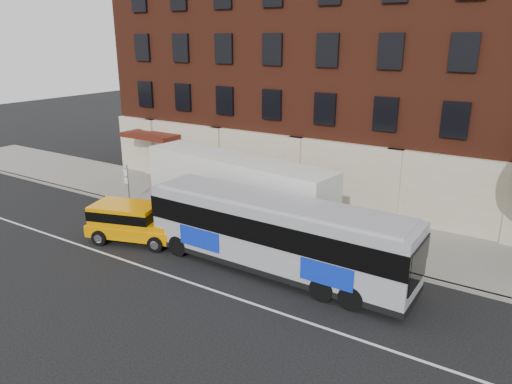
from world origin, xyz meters
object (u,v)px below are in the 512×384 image
Objects in this scene: city_bus at (276,233)px; yellow_suv at (131,220)px; sign_pole at (127,182)px; shipping_container at (236,193)px.

yellow_suv is (-7.80, -0.97, -0.74)m from city_bus.
sign_pole is at bearing 166.88° from city_bus.
city_bus is 7.90m from yellow_suv.
sign_pole is 7.67m from shipping_container.
sign_pole reaches higher than yellow_suv.
sign_pole is at bearing -175.10° from shipping_container.
city_bus is (12.08, -2.82, 0.38)m from sign_pole.
shipping_container reaches higher than yellow_suv.
city_bus is 5.65m from shipping_container.
yellow_suv is at bearing -172.89° from city_bus.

